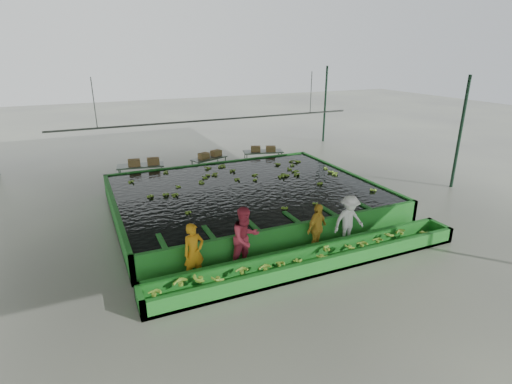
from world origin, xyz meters
name	(u,v)px	position (x,y,z in m)	size (l,w,h in m)	color
ground	(262,222)	(0.00, 0.00, 0.00)	(80.00, 80.00, 0.00)	gray
shed_roof	(262,82)	(0.00, 0.00, 5.00)	(20.00, 22.00, 0.04)	gray
shed_posts	(262,156)	(0.00, 0.00, 2.50)	(20.00, 22.00, 5.00)	black
flotation_tank	(246,197)	(0.00, 1.50, 0.45)	(10.00, 8.00, 0.90)	#1E7723
tank_water	(246,188)	(0.00, 1.50, 0.85)	(9.70, 7.70, 0.00)	black
sorting_trough	(314,260)	(0.00, -3.60, 0.25)	(10.00, 1.00, 0.50)	#1E7723
cableway_rail	(215,120)	(0.00, 5.00, 3.00)	(0.08, 0.08, 14.00)	#59605B
rail_hanger_left	(94,103)	(-5.00, 5.00, 4.00)	(0.04, 0.04, 2.00)	#59605B
rail_hanger_right	(311,93)	(5.00, 5.00, 4.00)	(0.04, 0.04, 2.00)	#59605B
worker_a	(194,252)	(-3.33, -2.80, 0.83)	(0.61, 0.40, 1.67)	#C78011
worker_b	(245,238)	(-1.82, -2.80, 0.94)	(0.92, 0.72, 1.89)	#BE3147
worker_c	(317,228)	(0.58, -2.80, 0.80)	(0.94, 0.39, 1.60)	gold
worker_d	(349,221)	(1.77, -2.80, 0.84)	(1.09, 0.63, 1.69)	silver
packing_table_left	(141,175)	(-3.31, 6.21, 0.48)	(2.10, 0.84, 0.95)	#59605B
packing_table_mid	(209,166)	(0.14, 6.61, 0.41)	(1.82, 0.73, 0.83)	#59605B
packing_table_right	(263,160)	(3.06, 6.38, 0.47)	(2.05, 0.82, 0.93)	#59605B
box_stack_left	(144,165)	(-3.16, 6.12, 0.95)	(1.39, 0.39, 0.30)	olive
box_stack_mid	(210,157)	(0.24, 6.71, 0.83)	(1.31, 0.36, 0.28)	olive
box_stack_right	(263,151)	(3.03, 6.30, 0.94)	(1.29, 0.36, 0.28)	olive
floating_bananas	(238,182)	(0.00, 2.30, 0.85)	(8.12, 5.54, 0.11)	#71A32B
trough_bananas	(314,255)	(0.00, -3.60, 0.40)	(9.64, 0.64, 0.13)	#71A32B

